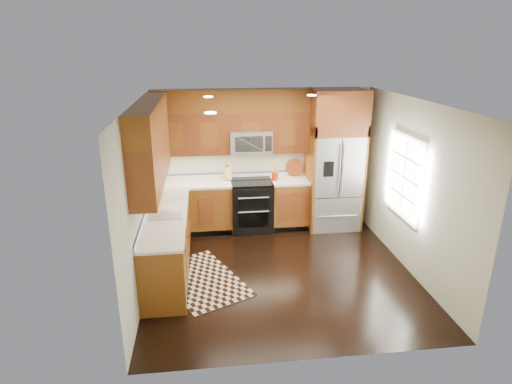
{
  "coord_description": "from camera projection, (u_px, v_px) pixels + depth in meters",
  "views": [
    {
      "loc": [
        -1.08,
        -5.8,
        3.35
      ],
      "look_at": [
        -0.3,
        0.6,
        1.11
      ],
      "focal_mm": 30.0,
      "sensor_mm": 36.0,
      "label": 1
    }
  ],
  "objects": [
    {
      "name": "wall_left",
      "position": [
        141.0,
        198.0,
        6.01
      ],
      "size": [
        0.02,
        4.0,
        2.6
      ],
      "primitive_type": "cube",
      "color": "#B7BBA8",
      "rests_on": "ground"
    },
    {
      "name": "ground",
      "position": [
        280.0,
        271.0,
        6.66
      ],
      "size": [
        4.0,
        4.0,
        0.0
      ],
      "primitive_type": "plane",
      "color": "black",
      "rests_on": "ground"
    },
    {
      "name": "upper_cabinets",
      "position": [
        200.0,
        130.0,
        6.89
      ],
      "size": [
        2.85,
        3.0,
        1.15
      ],
      "color": "brown",
      "rests_on": "ground"
    },
    {
      "name": "base_cabinets",
      "position": [
        199.0,
        225.0,
        7.22
      ],
      "size": [
        2.85,
        3.0,
        0.9
      ],
      "color": "brown",
      "rests_on": "ground"
    },
    {
      "name": "cutting_board",
      "position": [
        294.0,
        175.0,
        8.24
      ],
      "size": [
        0.4,
        0.4,
        0.02
      ],
      "primitive_type": "cylinder",
      "rotation": [
        0.0,
        0.0,
        -0.19
      ],
      "color": "brown",
      "rests_on": "countertop"
    },
    {
      "name": "wall_back",
      "position": [
        263.0,
        158.0,
        8.11
      ],
      "size": [
        4.0,
        0.02,
        2.6
      ],
      "primitive_type": "cube",
      "color": "#B7BBA8",
      "rests_on": "ground"
    },
    {
      "name": "wall_right",
      "position": [
        411.0,
        187.0,
        6.46
      ],
      "size": [
        0.02,
        4.0,
        2.6
      ],
      "primitive_type": "cube",
      "color": "#B7BBA8",
      "rests_on": "ground"
    },
    {
      "name": "knife_block",
      "position": [
        227.0,
        174.0,
        7.95
      ],
      "size": [
        0.16,
        0.18,
        0.3
      ],
      "color": "tan",
      "rests_on": "countertop"
    },
    {
      "name": "range",
      "position": [
        252.0,
        205.0,
        8.04
      ],
      "size": [
        0.76,
        0.67,
        0.95
      ],
      "color": "black",
      "rests_on": "ground"
    },
    {
      "name": "rug",
      "position": [
        202.0,
        279.0,
        6.41
      ],
      "size": [
        1.54,
        1.85,
        0.01
      ],
      "primitive_type": "cube",
      "rotation": [
        0.0,
        0.0,
        0.43
      ],
      "color": "black",
      "rests_on": "ground"
    },
    {
      "name": "microwave",
      "position": [
        251.0,
        142.0,
        7.78
      ],
      "size": [
        0.76,
        0.4,
        0.42
      ],
      "color": "#B2B2B7",
      "rests_on": "ground"
    },
    {
      "name": "sink_faucet",
      "position": [
        163.0,
        211.0,
        6.35
      ],
      "size": [
        0.54,
        0.44,
        0.37
      ],
      "color": "#B2B2B7",
      "rests_on": "countertop"
    },
    {
      "name": "countertop",
      "position": [
        206.0,
        196.0,
        7.19
      ],
      "size": [
        2.86,
        3.01,
        0.04
      ],
      "color": "silver",
      "rests_on": "base_cabinets"
    },
    {
      "name": "window",
      "position": [
        405.0,
        177.0,
        6.62
      ],
      "size": [
        0.04,
        1.1,
        1.3
      ],
      "color": "white",
      "rests_on": "ground"
    },
    {
      "name": "refrigerator",
      "position": [
        335.0,
        160.0,
        7.91
      ],
      "size": [
        0.98,
        0.75,
        2.6
      ],
      "color": "#B2B2B7",
      "rests_on": "ground"
    },
    {
      "name": "utensil_crock",
      "position": [
        275.0,
        174.0,
        7.93
      ],
      "size": [
        0.16,
        0.16,
        0.35
      ],
      "color": "#AD2C15",
      "rests_on": "countertop"
    }
  ]
}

